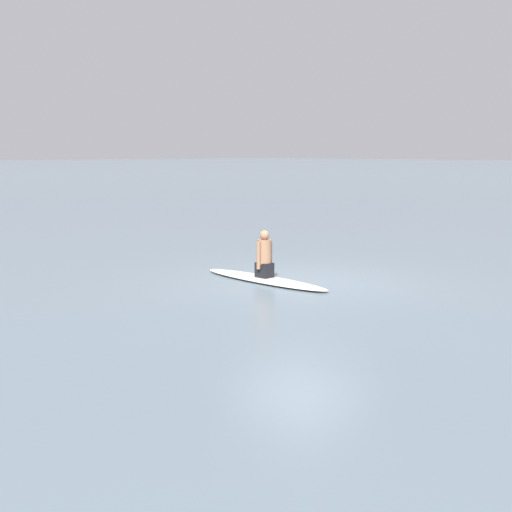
# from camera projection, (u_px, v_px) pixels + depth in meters

# --- Properties ---
(ground_plane) EXTENTS (400.00, 400.00, 0.00)m
(ground_plane) POSITION_uv_depth(u_px,v_px,m) (300.00, 281.00, 13.61)
(ground_plane) COLOR slate
(surfboard) EXTENTS (0.68, 3.27, 0.09)m
(surfboard) POSITION_uv_depth(u_px,v_px,m) (264.00, 279.00, 13.59)
(surfboard) COLOR silver
(surfboard) RESTS_ON ground
(person_paddler) EXTENTS (0.41, 0.31, 0.93)m
(person_paddler) POSITION_uv_depth(u_px,v_px,m) (264.00, 256.00, 13.52)
(person_paddler) COLOR black
(person_paddler) RESTS_ON surfboard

